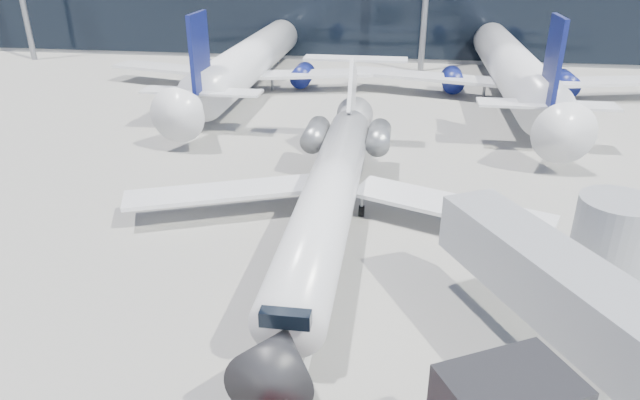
# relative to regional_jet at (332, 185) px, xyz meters

# --- Properties ---
(ground) EXTENTS (260.00, 260.00, 0.00)m
(ground) POSITION_rel_regional_jet_xyz_m (0.48, -6.57, -2.43)
(ground) COLOR gray
(ground) RESTS_ON ground
(apron_centerline) EXTENTS (0.25, 40.00, 0.01)m
(apron_centerline) POSITION_rel_regional_jet_xyz_m (0.48, -4.57, -2.43)
(apron_centerline) COLOR silver
(apron_centerline) RESTS_ON ground
(jet_bridge) EXTENTS (10.03, 15.20, 4.90)m
(jet_bridge) POSITION_rel_regional_jet_xyz_m (10.27, -9.58, 0.57)
(jet_bridge) COLOR #93979B
(jet_bridge) RESTS_ON ground
(regional_jet) EXTENTS (23.60, 29.11, 7.29)m
(regional_jet) POSITION_rel_regional_jet_xyz_m (0.00, 0.00, 0.00)
(regional_jet) COLOR silver
(regional_jet) RESTS_ON ground
(bg_airliner_0) EXTENTS (36.30, 38.43, 11.74)m
(bg_airliner_0) POSITION_rel_regional_jet_xyz_m (-12.35, 30.72, 3.44)
(bg_airliner_0) COLOR silver
(bg_airliner_0) RESTS_ON ground
(bg_airliner_1) EXTENTS (37.25, 39.44, 12.05)m
(bg_airliner_1) POSITION_rel_regional_jet_xyz_m (13.91, 30.67, 3.59)
(bg_airliner_1) COLOR silver
(bg_airliner_1) RESTS_ON ground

